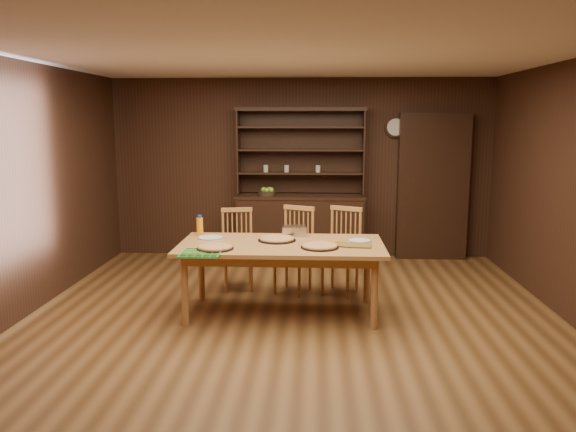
# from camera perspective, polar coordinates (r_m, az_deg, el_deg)

# --- Properties ---
(floor) EXTENTS (6.00, 6.00, 0.00)m
(floor) POSITION_cam_1_polar(r_m,az_deg,el_deg) (5.59, 0.41, -11.24)
(floor) COLOR brown
(floor) RESTS_ON ground
(room_shell) EXTENTS (6.00, 6.00, 6.00)m
(room_shell) POSITION_cam_1_polar(r_m,az_deg,el_deg) (5.24, 0.43, 5.10)
(room_shell) COLOR white
(room_shell) RESTS_ON floor
(china_hutch) EXTENTS (1.84, 0.52, 2.17)m
(china_hutch) POSITION_cam_1_polar(r_m,az_deg,el_deg) (8.09, 1.25, -0.27)
(china_hutch) COLOR black
(china_hutch) RESTS_ON floor
(doorway) EXTENTS (1.00, 0.18, 2.10)m
(doorway) POSITION_cam_1_polar(r_m,az_deg,el_deg) (8.34, 14.47, 2.88)
(doorway) COLOR black
(doorway) RESTS_ON floor
(wall_clock) EXTENTS (0.30, 0.05, 0.30)m
(wall_clock) POSITION_cam_1_polar(r_m,az_deg,el_deg) (8.25, 10.86, 8.86)
(wall_clock) COLOR black
(wall_clock) RESTS_ON room_shell
(dining_table) EXTENTS (2.09, 1.05, 0.75)m
(dining_table) POSITION_cam_1_polar(r_m,az_deg,el_deg) (5.78, -0.69, -3.49)
(dining_table) COLOR #B3743E
(dining_table) RESTS_ON floor
(chair_left) EXTENTS (0.46, 0.44, 0.96)m
(chair_left) POSITION_cam_1_polar(r_m,az_deg,el_deg) (6.76, -5.14, -3.07)
(chair_left) COLOR #C27642
(chair_left) RESTS_ON floor
(chair_center) EXTENTS (0.54, 0.53, 1.01)m
(chair_center) POSITION_cam_1_polar(r_m,az_deg,el_deg) (6.58, 0.76, -3.16)
(chair_center) COLOR #C27642
(chair_center) RESTS_ON floor
(chair_right) EXTENTS (0.54, 0.53, 1.01)m
(chair_right) POSITION_cam_1_polar(r_m,az_deg,el_deg) (6.57, 5.57, -3.22)
(chair_right) COLOR #C27642
(chair_right) RESTS_ON floor
(pizza_left) EXTENTS (0.37, 0.37, 0.04)m
(pizza_left) POSITION_cam_1_polar(r_m,az_deg,el_deg) (5.56, -7.41, -3.17)
(pizza_left) COLOR black
(pizza_left) RESTS_ON dining_table
(pizza_right) EXTENTS (0.38, 0.38, 0.04)m
(pizza_right) POSITION_cam_1_polar(r_m,az_deg,el_deg) (5.57, 3.24, -3.07)
(pizza_right) COLOR black
(pizza_right) RESTS_ON dining_table
(pizza_center) EXTENTS (0.40, 0.40, 0.04)m
(pizza_center) POSITION_cam_1_polar(r_m,az_deg,el_deg) (5.90, -1.13, -2.35)
(pizza_center) COLOR black
(pizza_center) RESTS_ON dining_table
(cooling_rack) EXTENTS (0.40, 0.40, 0.02)m
(cooling_rack) POSITION_cam_1_polar(r_m,az_deg,el_deg) (5.40, -8.83, -3.70)
(cooling_rack) COLOR green
(cooling_rack) RESTS_ON dining_table
(plate_left) EXTENTS (0.28, 0.28, 0.02)m
(plate_left) POSITION_cam_1_polar(r_m,az_deg,el_deg) (6.06, -7.86, -2.19)
(plate_left) COLOR silver
(plate_left) RESTS_ON dining_table
(plate_right) EXTENTS (0.24, 0.24, 0.02)m
(plate_right) POSITION_cam_1_polar(r_m,az_deg,el_deg) (5.91, 7.30, -2.48)
(plate_right) COLOR silver
(plate_right) RESTS_ON dining_table
(foil_dish) EXTENTS (0.28, 0.21, 0.11)m
(foil_dish) POSITION_cam_1_polar(r_m,az_deg,el_deg) (6.14, 0.61, -1.51)
(foil_dish) COLOR silver
(foil_dish) RESTS_ON dining_table
(juice_bottle) EXTENTS (0.07, 0.07, 0.22)m
(juice_bottle) POSITION_cam_1_polar(r_m,az_deg,el_deg) (6.23, -8.95, -1.01)
(juice_bottle) COLOR orange
(juice_bottle) RESTS_ON dining_table
(pot_holder_a) EXTENTS (0.24, 0.24, 0.02)m
(pot_holder_a) POSITION_cam_1_polar(r_m,az_deg,el_deg) (5.68, 7.37, -2.99)
(pot_holder_a) COLOR #A91E13
(pot_holder_a) RESTS_ON dining_table
(pot_holder_b) EXTENTS (0.28, 0.28, 0.02)m
(pot_holder_b) POSITION_cam_1_polar(r_m,az_deg,el_deg) (5.70, 5.61, -2.90)
(pot_holder_b) COLOR #A91E13
(pot_holder_b) RESTS_ON dining_table
(fruit_bowl) EXTENTS (0.26, 0.26, 0.12)m
(fruit_bowl) POSITION_cam_1_polar(r_m,az_deg,el_deg) (8.00, -2.11, 2.43)
(fruit_bowl) COLOR black
(fruit_bowl) RESTS_ON china_hutch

